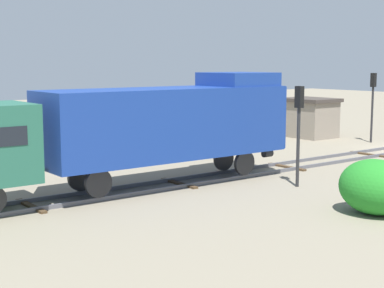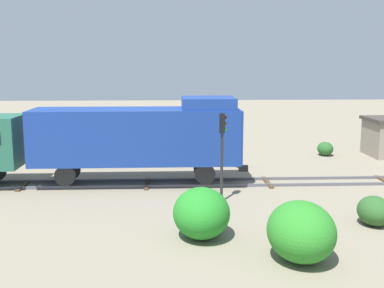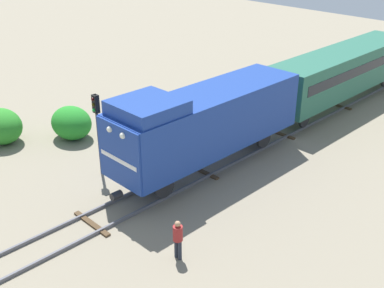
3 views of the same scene
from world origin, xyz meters
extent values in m
cube|color=#4C3823|center=(0.00, 3.32, 0.04)|extent=(2.40, 0.24, 0.09)
cube|color=#4C3823|center=(0.00, 9.97, 0.04)|extent=(2.40, 0.24, 0.09)
cube|color=#4C3823|center=(0.00, 16.62, 0.04)|extent=(2.40, 0.24, 0.09)
cube|color=#4C3823|center=(0.00, 23.27, 0.04)|extent=(2.40, 0.24, 0.09)
cube|color=navy|center=(0.00, 17.19, 2.71)|extent=(2.90, 11.00, 2.90)
cube|color=navy|center=(0.00, 13.29, 4.46)|extent=(2.75, 2.80, 0.60)
cube|color=navy|center=(0.00, 11.64, 2.71)|extent=(2.84, 0.10, 2.84)
cube|color=white|center=(0.00, 11.60, 2.51)|extent=(2.46, 0.06, 0.20)
sphere|color=white|center=(-0.45, 11.59, 3.81)|extent=(0.28, 0.28, 0.28)
sphere|color=white|center=(0.45, 11.59, 3.81)|extent=(0.28, 0.28, 0.28)
cylinder|color=#262628|center=(0.00, 11.34, 0.86)|extent=(0.36, 0.50, 0.36)
cylinder|color=#262628|center=(-0.72, 13.49, 0.71)|extent=(0.18, 1.10, 1.10)
cylinder|color=#262628|center=(0.72, 13.49, 0.71)|extent=(0.18, 1.10, 1.10)
cylinder|color=#262628|center=(-0.72, 20.89, 0.71)|extent=(0.18, 1.10, 1.10)
cylinder|color=#262628|center=(0.72, 20.89, 0.71)|extent=(0.18, 1.10, 1.10)
cylinder|color=#262628|center=(3.20, -1.29, 2.27)|extent=(0.14, 0.14, 4.53)
cube|color=black|center=(3.20, -1.29, 4.08)|extent=(0.32, 0.24, 0.90)
sphere|color=#390606|center=(3.20, -1.43, 4.35)|extent=(0.16, 0.16, 0.16)
sphere|color=#3C3306|center=(3.20, -1.43, 4.07)|extent=(0.16, 0.16, 0.16)
sphere|color=green|center=(3.20, -1.43, 3.79)|extent=(0.16, 0.16, 0.16)
cylinder|color=#262628|center=(-3.40, 12.90, 2.12)|extent=(0.14, 0.14, 4.24)
cube|color=black|center=(-3.40, 12.90, 3.79)|extent=(0.32, 0.24, 0.90)
sphere|color=#390606|center=(-3.40, 12.76, 4.06)|extent=(0.16, 0.16, 0.16)
sphere|color=#3C3306|center=(-3.40, 12.76, 3.78)|extent=(0.16, 0.16, 0.16)
sphere|color=green|center=(-3.40, 12.76, 3.50)|extent=(0.16, 0.16, 0.16)
cylinder|color=#262B38|center=(4.10, 11.09, 0.42)|extent=(0.15, 0.15, 0.85)
cylinder|color=#262B38|center=(4.30, 11.09, 0.42)|extent=(0.15, 0.15, 0.85)
cylinder|color=maroon|center=(4.20, 11.09, 1.16)|extent=(0.38, 0.38, 0.62)
sphere|color=tan|center=(4.20, 11.09, 1.58)|extent=(0.23, 0.23, 0.23)
cube|color=gray|center=(7.50, -0.16, 1.25)|extent=(3.20, 2.60, 2.50)
cube|color=#3F3833|center=(7.50, -0.16, 2.62)|extent=(3.50, 2.90, 0.24)
cube|color=#2D2319|center=(7.50, -1.48, 0.95)|extent=(0.80, 0.06, 1.90)
ellipsoid|color=#265B26|center=(7.81, 4.22, 0.49)|extent=(1.35, 1.10, 0.98)
ellipsoid|color=#238326|center=(-8.15, 14.18, 0.96)|extent=(2.64, 2.16, 1.92)
camera|label=1|loc=(-20.10, 31.20, 5.22)|focal=55.00mm
camera|label=2|loc=(-25.65, 15.35, 6.59)|focal=45.00mm
camera|label=3|loc=(15.07, 1.07, 12.02)|focal=45.00mm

